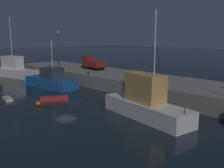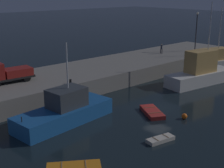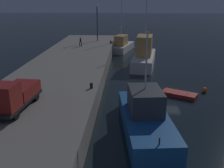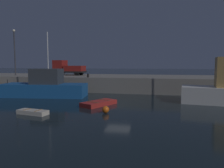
# 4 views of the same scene
# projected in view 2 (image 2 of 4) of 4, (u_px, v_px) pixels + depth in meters

# --- Properties ---
(ground_plane) EXTENTS (320.00, 320.00, 0.00)m
(ground_plane) POSITION_uv_depth(u_px,v_px,m) (158.00, 108.00, 36.22)
(ground_plane) COLOR black
(pier_quay) EXTENTS (62.23, 10.59, 2.18)m
(pier_quay) POSITION_uv_depth(u_px,v_px,m) (87.00, 76.00, 45.43)
(pier_quay) COLOR gray
(pier_quay) RESTS_ON ground
(fishing_trawler_red) EXTENTS (11.62, 4.68, 11.37)m
(fishing_trawler_red) POSITION_uv_depth(u_px,v_px,m) (201.00, 72.00, 45.18)
(fishing_trawler_red) COLOR silver
(fishing_trawler_red) RESTS_ON ground
(fishing_boat_white) EXTENTS (10.89, 4.67, 8.08)m
(fishing_boat_white) POSITION_uv_depth(u_px,v_px,m) (65.00, 111.00, 32.05)
(fishing_boat_white) COLOR #195193
(fishing_boat_white) RESTS_ON ground
(fishing_boat_orange) EXTENTS (9.14, 5.00, 10.18)m
(fishing_boat_orange) POSITION_uv_depth(u_px,v_px,m) (221.00, 60.00, 55.63)
(fishing_boat_orange) COLOR silver
(fishing_boat_orange) RESTS_ON ground
(dinghy_orange_near) EXTENTS (3.21, 4.11, 0.47)m
(dinghy_orange_near) POSITION_uv_depth(u_px,v_px,m) (152.00, 112.00, 34.50)
(dinghy_orange_near) COLOR #B22823
(dinghy_orange_near) RESTS_ON ground
(rowboat_white_mid) EXTENTS (2.75, 1.39, 0.39)m
(rowboat_white_mid) POSITION_uv_depth(u_px,v_px,m) (161.00, 139.00, 28.30)
(rowboat_white_mid) COLOR beige
(rowboat_white_mid) RESTS_ON ground
(mooring_buoy_mid) EXTENTS (0.60, 0.60, 0.60)m
(mooring_buoy_mid) POSITION_uv_depth(u_px,v_px,m) (184.00, 116.00, 33.13)
(mooring_buoy_mid) COLOR orange
(mooring_buoy_mid) RESTS_ON ground
(lamp_post_east) EXTENTS (0.44, 0.44, 6.93)m
(lamp_post_east) POSITION_uv_depth(u_px,v_px,m) (196.00, 28.00, 57.31)
(lamp_post_east) COLOR #38383D
(lamp_post_east) RESTS_ON pier_quay
(utility_truck) EXTENTS (5.89, 2.54, 2.57)m
(utility_truck) POSITION_uv_depth(u_px,v_px,m) (6.00, 73.00, 37.96)
(utility_truck) COLOR black
(utility_truck) RESTS_ON pier_quay
(dockworker) EXTENTS (0.32, 0.44, 1.66)m
(dockworker) POSITION_uv_depth(u_px,v_px,m) (161.00, 48.00, 55.53)
(dockworker) COLOR black
(dockworker) RESTS_ON pier_quay
(bollard_west) EXTENTS (0.28, 0.28, 0.54)m
(bollard_west) POSITION_uv_depth(u_px,v_px,m) (198.00, 54.00, 54.17)
(bollard_west) COLOR black
(bollard_west) RESTS_ON pier_quay
(bollard_central) EXTENTS (0.28, 0.28, 0.53)m
(bollard_central) POSITION_uv_depth(u_px,v_px,m) (70.00, 82.00, 37.90)
(bollard_central) COLOR black
(bollard_central) RESTS_ON pier_quay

